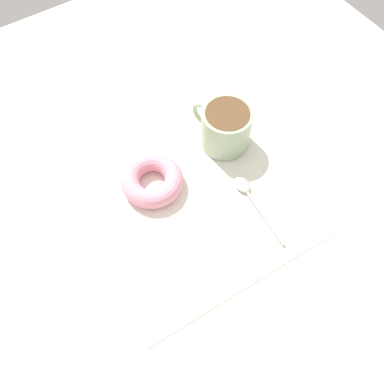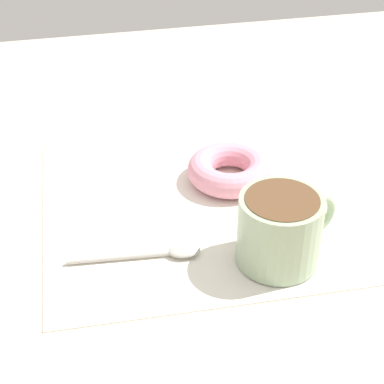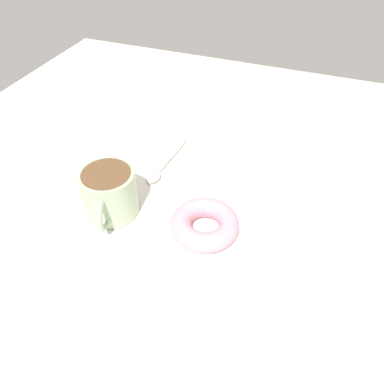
# 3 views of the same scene
# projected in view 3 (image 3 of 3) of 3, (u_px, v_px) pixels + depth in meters

# --- Properties ---
(ground_plane) EXTENTS (1.20, 1.20, 0.02)m
(ground_plane) POSITION_uv_depth(u_px,v_px,m) (193.00, 209.00, 0.65)
(ground_plane) COLOR beige
(napkin) EXTENTS (0.37, 0.37, 0.00)m
(napkin) POSITION_uv_depth(u_px,v_px,m) (192.00, 201.00, 0.65)
(napkin) COLOR white
(napkin) RESTS_ON ground_plane
(coffee_cup) EXTENTS (0.12, 0.09, 0.08)m
(coffee_cup) POSITION_uv_depth(u_px,v_px,m) (109.00, 192.00, 0.60)
(coffee_cup) COLOR #9EB793
(coffee_cup) RESTS_ON napkin
(donut) EXTENTS (0.11, 0.11, 0.03)m
(donut) POSITION_uv_depth(u_px,v_px,m) (205.00, 224.00, 0.59)
(donut) COLOR pink
(donut) RESTS_ON napkin
(spoon) EXTENTS (0.15, 0.03, 0.01)m
(spoon) POSITION_uv_depth(u_px,v_px,m) (159.00, 171.00, 0.70)
(spoon) COLOR #B7B2A8
(spoon) RESTS_ON napkin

